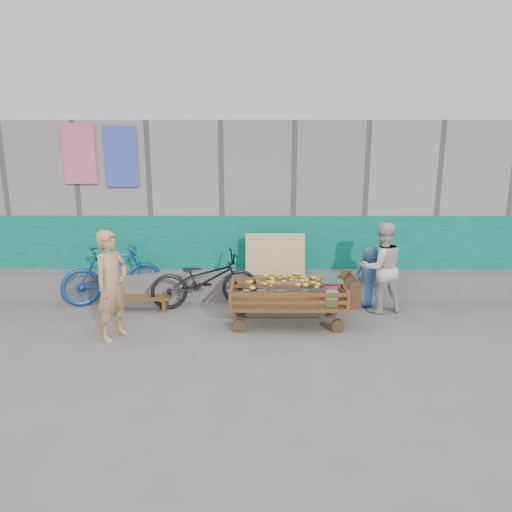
{
  "coord_description": "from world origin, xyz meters",
  "views": [
    {
      "loc": [
        0.03,
        -5.27,
        2.47
      ],
      "look_at": [
        -0.02,
        1.2,
        1.0
      ],
      "focal_mm": 32.0,
      "sensor_mm": 36.0,
      "label": 1
    }
  ],
  "objects_px": {
    "vendor_man": "(112,285)",
    "child": "(369,277)",
    "bench": "(143,300)",
    "woman": "(381,268)",
    "bicycle_dark": "(205,280)",
    "bicycle_blue": "(113,274)",
    "banana_cart": "(285,290)"
  },
  "relations": [
    {
      "from": "vendor_man",
      "to": "child",
      "type": "bearing_deg",
      "value": -43.94
    },
    {
      "from": "bench",
      "to": "woman",
      "type": "xyz_separation_m",
      "value": [
        3.78,
        -0.04,
        0.55
      ]
    },
    {
      "from": "bicycle_dark",
      "to": "bicycle_blue",
      "type": "xyz_separation_m",
      "value": [
        -1.55,
        0.19,
        0.04
      ]
    },
    {
      "from": "child",
      "to": "bicycle_blue",
      "type": "height_order",
      "value": "child"
    },
    {
      "from": "bicycle_dark",
      "to": "bicycle_blue",
      "type": "distance_m",
      "value": 1.56
    },
    {
      "from": "woman",
      "to": "bicycle_blue",
      "type": "relative_size",
      "value": 0.87
    },
    {
      "from": "bicycle_dark",
      "to": "banana_cart",
      "type": "bearing_deg",
      "value": -135.06
    },
    {
      "from": "bench",
      "to": "child",
      "type": "bearing_deg",
      "value": 3.01
    },
    {
      "from": "banana_cart",
      "to": "child",
      "type": "relative_size",
      "value": 1.8
    },
    {
      "from": "vendor_man",
      "to": "banana_cart",
      "type": "bearing_deg",
      "value": -50.72
    },
    {
      "from": "vendor_man",
      "to": "child",
      "type": "xyz_separation_m",
      "value": [
        3.74,
        1.31,
        -0.24
      ]
    },
    {
      "from": "vendor_man",
      "to": "bicycle_blue",
      "type": "xyz_separation_m",
      "value": [
        -0.47,
        1.5,
        -0.25
      ]
    },
    {
      "from": "bench",
      "to": "woman",
      "type": "distance_m",
      "value": 3.82
    },
    {
      "from": "woman",
      "to": "bicycle_blue",
      "type": "bearing_deg",
      "value": -16.89
    },
    {
      "from": "banana_cart",
      "to": "woman",
      "type": "xyz_separation_m",
      "value": [
        1.53,
        0.56,
        0.19
      ]
    },
    {
      "from": "banana_cart",
      "to": "bicycle_blue",
      "type": "distance_m",
      "value": 2.98
    },
    {
      "from": "child",
      "to": "bicycle_dark",
      "type": "distance_m",
      "value": 2.67
    },
    {
      "from": "banana_cart",
      "to": "vendor_man",
      "type": "height_order",
      "value": "vendor_man"
    },
    {
      "from": "banana_cart",
      "to": "vendor_man",
      "type": "relative_size",
      "value": 1.23
    },
    {
      "from": "banana_cart",
      "to": "bicycle_dark",
      "type": "xyz_separation_m",
      "value": [
        -1.27,
        0.79,
        -0.07
      ]
    },
    {
      "from": "banana_cart",
      "to": "bicycle_blue",
      "type": "bearing_deg",
      "value": 160.87
    },
    {
      "from": "banana_cart",
      "to": "bicycle_dark",
      "type": "height_order",
      "value": "bicycle_dark"
    },
    {
      "from": "woman",
      "to": "child",
      "type": "bearing_deg",
      "value": -71.52
    },
    {
      "from": "vendor_man",
      "to": "woman",
      "type": "relative_size",
      "value": 1.04
    },
    {
      "from": "woman",
      "to": "bicycle_blue",
      "type": "xyz_separation_m",
      "value": [
        -4.35,
        0.41,
        -0.22
      ]
    },
    {
      "from": "banana_cart",
      "to": "bench",
      "type": "bearing_deg",
      "value": 165.1
    },
    {
      "from": "banana_cart",
      "to": "woman",
      "type": "bearing_deg",
      "value": 20.24
    },
    {
      "from": "bench",
      "to": "bicycle_dark",
      "type": "xyz_separation_m",
      "value": [
        0.98,
        0.19,
        0.29
      ]
    },
    {
      "from": "bench",
      "to": "bicycle_blue",
      "type": "relative_size",
      "value": 0.55
    },
    {
      "from": "vendor_man",
      "to": "child",
      "type": "distance_m",
      "value": 3.97
    },
    {
      "from": "bicycle_dark",
      "to": "bicycle_blue",
      "type": "bearing_deg",
      "value": 69.78
    },
    {
      "from": "bench",
      "to": "bicycle_blue",
      "type": "distance_m",
      "value": 0.76
    }
  ]
}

